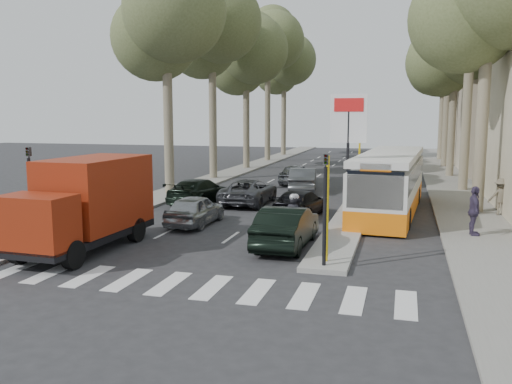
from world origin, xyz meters
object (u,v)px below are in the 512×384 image
silver_hatchback (195,210)px  dark_hatchback (287,227)px  motorcycle (294,218)px  city_bus (390,181)px  red_truck (86,202)px

silver_hatchback → dark_hatchback: (4.66, -2.79, 0.08)m
silver_hatchback → dark_hatchback: 5.43m
dark_hatchback → motorcycle: motorcycle is taller
silver_hatchback → city_bus: city_bus is taller
silver_hatchback → red_truck: 5.57m
silver_hatchback → red_truck: size_ratio=0.64×
dark_hatchback → red_truck: red_truck is taller
silver_hatchback → motorcycle: (4.66, -1.40, 0.14)m
silver_hatchback → red_truck: red_truck is taller
silver_hatchback → motorcycle: motorcycle is taller
city_bus → motorcycle: size_ratio=5.46×
city_bus → motorcycle: bearing=-113.0°
dark_hatchback → red_truck: bearing=20.0°
silver_hatchback → motorcycle: bearing=164.1°
red_truck → city_bus: bearing=47.7°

